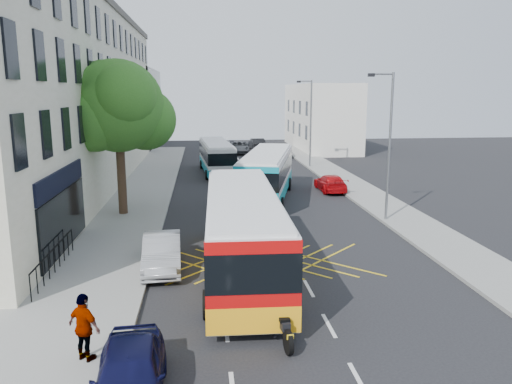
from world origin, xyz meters
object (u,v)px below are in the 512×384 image
object	(u,v)px
bus_near	(243,232)
motorbike	(281,309)
lamp_near	(388,139)
parked_car_blue	(130,375)
parked_car_silver	(162,252)
distant_car_grey	(239,147)
distant_car_dark	(257,144)
bus_far	(216,157)
pedestrian_far	(84,327)
distant_car_silver	(282,150)
red_hatchback	(330,183)
street_tree	(117,107)
bus_mid	(267,174)
lamp_far	(310,119)

from	to	relation	value
bus_near	motorbike	bearing A→B (deg)	-81.67
lamp_near	parked_car_blue	world-z (taller)	lamp_near
lamp_near	parked_car_silver	xyz separation A→B (m)	(-11.74, -6.29, -3.91)
parked_car_silver	distant_car_grey	size ratio (longest dim) A/B	0.86
bus_near	parked_car_blue	world-z (taller)	bus_near
motorbike	distant_car_dark	size ratio (longest dim) A/B	0.54
bus_near	bus_far	bearing A→B (deg)	92.22
bus_far	pedestrian_far	xyz separation A→B (m)	(-4.40, -31.39, -0.39)
bus_near	parked_car_blue	bearing A→B (deg)	-110.51
bus_near	distant_car_silver	size ratio (longest dim) A/B	2.72
distant_car_silver	pedestrian_far	world-z (taller)	pedestrian_far
bus_near	distant_car_dark	size ratio (longest dim) A/B	2.68
bus_far	red_hatchback	distance (m)	12.13
motorbike	distant_car_grey	world-z (taller)	motorbike
street_tree	bus_mid	distance (m)	10.80
street_tree	lamp_near	world-z (taller)	street_tree
motorbike	distant_car_dark	xyz separation A→B (m)	(4.53, 47.69, -0.26)
lamp_near	distant_car_grey	bearing A→B (deg)	100.11
street_tree	pedestrian_far	world-z (taller)	street_tree
lamp_far	bus_mid	xyz separation A→B (m)	(-5.72, -13.21, -2.94)
distant_car_silver	parked_car_silver	bearing A→B (deg)	71.50
motorbike	distant_car_silver	size ratio (longest dim) A/B	0.54
motorbike	parked_car_silver	bearing A→B (deg)	114.40
street_tree	distant_car_silver	distance (m)	29.38
bus_near	parked_car_silver	world-z (taller)	bus_near
parked_car_silver	red_hatchback	distance (m)	18.64
lamp_near	lamp_far	distance (m)	20.00
lamp_far	parked_car_silver	xyz separation A→B (m)	(-11.74, -26.29, -3.91)
lamp_far	red_hatchback	distance (m)	11.93
lamp_near	parked_car_silver	size ratio (longest dim) A/B	1.86
bus_near	red_hatchback	distance (m)	17.80
bus_near	distant_car_silver	world-z (taller)	bus_near
lamp_near	pedestrian_far	world-z (taller)	lamp_near
bus_near	distant_car_grey	world-z (taller)	bus_near
pedestrian_far	bus_mid	bearing A→B (deg)	-74.42
lamp_far	motorbike	bearing A→B (deg)	-103.47
motorbike	distant_car_grey	size ratio (longest dim) A/B	0.48
bus_mid	parked_car_silver	bearing A→B (deg)	-100.89
street_tree	distant_car_grey	bearing A→B (deg)	72.73
parked_car_blue	distant_car_silver	world-z (taller)	distant_car_silver
lamp_near	bus_mid	xyz separation A→B (m)	(-5.72, 6.79, -2.94)
distant_car_silver	lamp_near	bearing A→B (deg)	90.79
parked_car_blue	distant_car_grey	xyz separation A→B (m)	(6.10, 47.28, -0.01)
lamp_near	red_hatchback	size ratio (longest dim) A/B	1.90
distant_car_grey	pedestrian_far	world-z (taller)	pedestrian_far
pedestrian_far	bus_near	bearing A→B (deg)	-90.82
pedestrian_far	distant_car_grey	bearing A→B (deg)	-63.58
bus_far	distant_car_dark	xyz separation A→B (m)	(5.48, 17.07, -0.75)
distant_car_grey	distant_car_dark	bearing A→B (deg)	56.46
pedestrian_far	lamp_near	bearing A→B (deg)	-98.51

